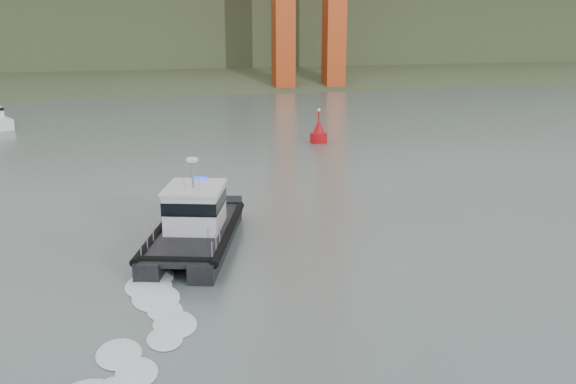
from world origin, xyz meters
name	(u,v)px	position (x,y,z in m)	size (l,w,h in m)	color
ground	(315,322)	(0.00, 0.00, 0.00)	(400.00, 400.00, 0.00)	#4B5953
headlands	(145,35)	(0.00, 125.50, 7.05)	(500.00, 105.36, 27.12)	#2E3D23
patrol_boat	(195,224)	(-3.30, 9.26, 1.14)	(6.14, 9.97, 4.55)	black
nav_buoy	(319,133)	(10.55, 33.29, 0.85)	(1.55, 1.55, 3.22)	#AC0B10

